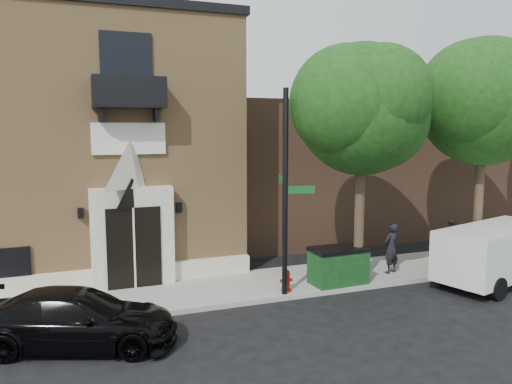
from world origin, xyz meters
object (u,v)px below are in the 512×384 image
at_px(fire_hydrant, 286,281).
at_px(pedestrian_near, 391,248).
at_px(cargo_van, 499,251).
at_px(black_sedan, 77,319).
at_px(street_sign, 286,193).
at_px(dumpster, 338,265).
at_px(pedestrian_far, 452,237).

xyz_separation_m(fire_hydrant, pedestrian_near, (4.27, 0.54, 0.55)).
bearing_deg(fire_hydrant, cargo_van, -10.15).
height_order(black_sedan, street_sign, street_sign).
bearing_deg(black_sedan, dumpster, -59.01).
relative_size(black_sedan, pedestrian_near, 2.66).
height_order(black_sedan, dumpster, black_sedan).
relative_size(street_sign, pedestrian_near, 3.49).
height_order(dumpster, pedestrian_far, pedestrian_far).
height_order(street_sign, fire_hydrant, street_sign).
xyz_separation_m(pedestrian_near, pedestrian_far, (3.71, 1.12, -0.14)).
bearing_deg(black_sedan, pedestrian_far, -58.05).
distance_m(dumpster, pedestrian_near, 2.39).
bearing_deg(black_sedan, street_sign, -58.13).
bearing_deg(pedestrian_far, pedestrian_near, 122.60).
bearing_deg(street_sign, pedestrian_near, 21.45).
distance_m(black_sedan, cargo_van, 13.48).
distance_m(street_sign, pedestrian_far, 8.65).
bearing_deg(dumpster, fire_hydrant, -177.66).
relative_size(black_sedan, fire_hydrant, 6.76).
xyz_separation_m(black_sedan, fire_hydrant, (6.19, 1.55, -0.20)).
bearing_deg(fire_hydrant, black_sedan, -165.90).
xyz_separation_m(cargo_van, pedestrian_near, (-3.01, 1.84, -0.05)).
bearing_deg(fire_hydrant, street_sign, -124.21).
distance_m(black_sedan, street_sign, 6.74).
bearing_deg(pedestrian_near, fire_hydrant, -10.68).
height_order(street_sign, pedestrian_near, street_sign).
xyz_separation_m(black_sedan, cargo_van, (13.47, 0.25, 0.40)).
relative_size(dumpster, pedestrian_near, 1.05).
bearing_deg(fire_hydrant, dumpster, 4.38).
xyz_separation_m(street_sign, pedestrian_near, (4.40, 0.72, -2.25)).
bearing_deg(cargo_van, street_sign, 155.41).
relative_size(black_sedan, pedestrian_far, 3.17).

